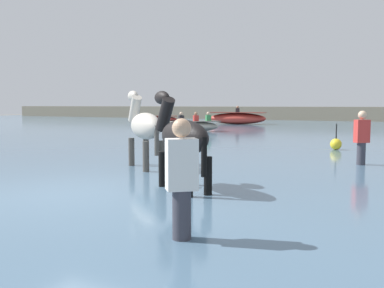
{
  "coord_description": "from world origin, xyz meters",
  "views": [
    {
      "loc": [
        4.92,
        -5.29,
        1.77
      ],
      "look_at": [
        0.24,
        3.76,
        0.85
      ],
      "focal_mm": 41.0,
      "sensor_mm": 36.0,
      "label": 1
    }
  ],
  "objects_px": {
    "horse_trailing_black": "(182,140)",
    "boat_mid_channel": "(161,119)",
    "person_onlooker_left": "(182,191)",
    "channel_buoy": "(336,144)",
    "horse_lead_pinto": "(145,128)",
    "boat_near_starboard": "(237,118)",
    "person_wading_mid": "(361,143)",
    "boat_distant_west": "(195,126)"
  },
  "relations": [
    {
      "from": "horse_lead_pinto",
      "to": "person_wading_mid",
      "type": "bearing_deg",
      "value": 32.58
    },
    {
      "from": "boat_distant_west",
      "to": "person_onlooker_left",
      "type": "relative_size",
      "value": 1.62
    },
    {
      "from": "boat_mid_channel",
      "to": "boat_near_starboard",
      "type": "bearing_deg",
      "value": -7.17
    },
    {
      "from": "boat_mid_channel",
      "to": "person_wading_mid",
      "type": "distance_m",
      "value": 26.68
    },
    {
      "from": "boat_near_starboard",
      "to": "person_wading_mid",
      "type": "bearing_deg",
      "value": -60.91
    },
    {
      "from": "horse_lead_pinto",
      "to": "horse_trailing_black",
      "type": "relative_size",
      "value": 1.04
    },
    {
      "from": "boat_near_starboard",
      "to": "person_onlooker_left",
      "type": "distance_m",
      "value": 27.78
    },
    {
      "from": "person_onlooker_left",
      "to": "boat_distant_west",
      "type": "bearing_deg",
      "value": 116.49
    },
    {
      "from": "person_onlooker_left",
      "to": "channel_buoy",
      "type": "distance_m",
      "value": 10.32
    },
    {
      "from": "boat_mid_channel",
      "to": "horse_lead_pinto",
      "type": "bearing_deg",
      "value": -59.41
    },
    {
      "from": "person_wading_mid",
      "to": "boat_near_starboard",
      "type": "bearing_deg",
      "value": 119.09
    },
    {
      "from": "boat_distant_west",
      "to": "person_wading_mid",
      "type": "distance_m",
      "value": 13.27
    },
    {
      "from": "horse_trailing_black",
      "to": "boat_mid_channel",
      "type": "distance_m",
      "value": 29.01
    },
    {
      "from": "boat_near_starboard",
      "to": "boat_distant_west",
      "type": "xyz_separation_m",
      "value": [
        1.37,
        -9.54,
        -0.13
      ]
    },
    {
      "from": "person_wading_mid",
      "to": "channel_buoy",
      "type": "height_order",
      "value": "person_wading_mid"
    },
    {
      "from": "person_onlooker_left",
      "to": "channel_buoy",
      "type": "xyz_separation_m",
      "value": [
        -0.1,
        10.32,
        -0.33
      ]
    },
    {
      "from": "horse_lead_pinto",
      "to": "channel_buoy",
      "type": "relative_size",
      "value": 2.57
    },
    {
      "from": "boat_near_starboard",
      "to": "channel_buoy",
      "type": "distance_m",
      "value": 18.39
    },
    {
      "from": "boat_near_starboard",
      "to": "boat_distant_west",
      "type": "relative_size",
      "value": 1.65
    },
    {
      "from": "boat_distant_west",
      "to": "channel_buoy",
      "type": "distance_m",
      "value": 10.23
    },
    {
      "from": "person_onlooker_left",
      "to": "horse_trailing_black",
      "type": "bearing_deg",
      "value": 118.62
    },
    {
      "from": "boat_mid_channel",
      "to": "person_wading_mid",
      "type": "xyz_separation_m",
      "value": [
        17.7,
        -19.95,
        0.26
      ]
    },
    {
      "from": "boat_mid_channel",
      "to": "channel_buoy",
      "type": "relative_size",
      "value": 3.25
    },
    {
      "from": "horse_lead_pinto",
      "to": "boat_near_starboard",
      "type": "distance_m",
      "value": 22.7
    },
    {
      "from": "horse_lead_pinto",
      "to": "boat_distant_west",
      "type": "distance_m",
      "value": 13.24
    },
    {
      "from": "person_onlooker_left",
      "to": "person_wading_mid",
      "type": "bearing_deg",
      "value": 81.85
    },
    {
      "from": "boat_distant_west",
      "to": "person_wading_mid",
      "type": "height_order",
      "value": "person_wading_mid"
    },
    {
      "from": "boat_near_starboard",
      "to": "person_onlooker_left",
      "type": "bearing_deg",
      "value": -69.77
    },
    {
      "from": "boat_distant_west",
      "to": "person_wading_mid",
      "type": "relative_size",
      "value": 1.62
    },
    {
      "from": "person_wading_mid",
      "to": "boat_distant_west",
      "type": "bearing_deg",
      "value": 134.13
    },
    {
      "from": "horse_lead_pinto",
      "to": "channel_buoy",
      "type": "xyz_separation_m",
      "value": [
        3.18,
        6.05,
        -0.71
      ]
    },
    {
      "from": "horse_lead_pinto",
      "to": "boat_mid_channel",
      "type": "relative_size",
      "value": 0.79
    },
    {
      "from": "horse_lead_pinto",
      "to": "person_onlooker_left",
      "type": "height_order",
      "value": "horse_lead_pinto"
    },
    {
      "from": "horse_trailing_black",
      "to": "person_onlooker_left",
      "type": "height_order",
      "value": "horse_trailing_black"
    },
    {
      "from": "person_onlooker_left",
      "to": "horse_lead_pinto",
      "type": "bearing_deg",
      "value": 127.61
    },
    {
      "from": "person_onlooker_left",
      "to": "person_wading_mid",
      "type": "xyz_separation_m",
      "value": [
        1.0,
        7.0,
        0.0
      ]
    },
    {
      "from": "channel_buoy",
      "to": "boat_distant_west",
      "type": "bearing_deg",
      "value": 142.64
    },
    {
      "from": "horse_lead_pinto",
      "to": "horse_trailing_black",
      "type": "distance_m",
      "value": 2.74
    },
    {
      "from": "boat_distant_west",
      "to": "person_wading_mid",
      "type": "xyz_separation_m",
      "value": [
        9.24,
        -9.52,
        0.21
      ]
    },
    {
      "from": "horse_trailing_black",
      "to": "boat_distant_west",
      "type": "bearing_deg",
      "value": 116.12
    },
    {
      "from": "horse_trailing_black",
      "to": "boat_mid_channel",
      "type": "bearing_deg",
      "value": 122.07
    },
    {
      "from": "boat_distant_west",
      "to": "person_onlooker_left",
      "type": "xyz_separation_m",
      "value": [
        8.23,
        -16.52,
        0.21
      ]
    }
  ]
}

